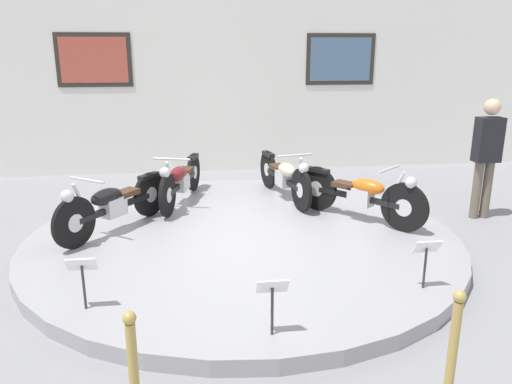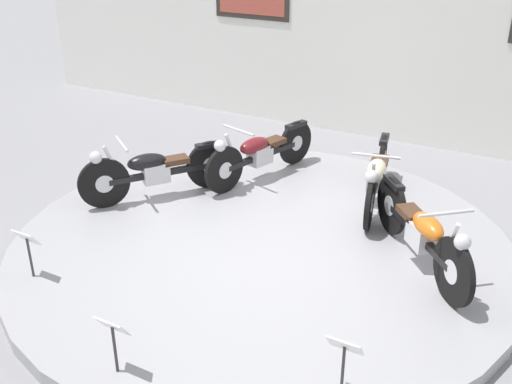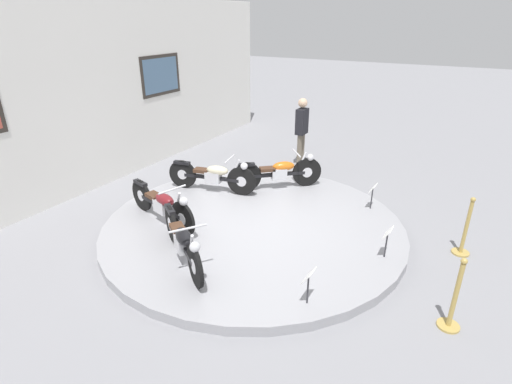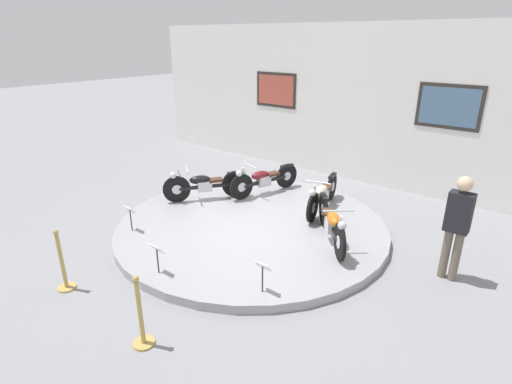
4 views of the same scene
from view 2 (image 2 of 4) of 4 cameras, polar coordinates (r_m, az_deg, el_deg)
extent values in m
plane|color=gray|center=(6.64, 0.51, -5.64)|extent=(60.00, 60.00, 0.00)
cylinder|color=#99999E|center=(6.60, 0.51, -5.05)|extent=(5.43, 5.43, 0.16)
cube|color=white|center=(9.69, 12.95, 16.48)|extent=(14.00, 0.20, 4.04)
cylinder|color=black|center=(7.33, -14.27, 0.81)|extent=(0.41, 0.54, 0.62)
cylinder|color=silver|center=(7.33, -14.27, 0.81)|extent=(0.18, 0.21, 0.22)
cylinder|color=black|center=(7.66, -4.40, 2.63)|extent=(0.41, 0.54, 0.62)
cylinder|color=silver|center=(7.66, -4.40, 2.63)|extent=(0.18, 0.21, 0.22)
cube|color=black|center=(7.47, -9.23, 1.75)|extent=(0.78, 1.05, 0.07)
cube|color=silver|center=(7.45, -9.53, 1.83)|extent=(0.35, 0.38, 0.24)
ellipsoid|color=black|center=(7.36, -10.37, 2.84)|extent=(0.46, 0.52, 0.20)
cube|color=#472D1E|center=(7.47, -7.69, 3.03)|extent=(0.35, 0.38, 0.07)
cube|color=black|center=(7.56, -4.47, 4.48)|extent=(0.29, 0.35, 0.06)
cylinder|color=silver|center=(7.28, -13.30, 2.45)|extent=(0.18, 0.23, 0.54)
cylinder|color=silver|center=(7.20, -12.67, 4.51)|extent=(0.46, 0.34, 0.03)
sphere|color=silver|center=(7.19, -15.02, 3.19)|extent=(0.15, 0.15, 0.15)
cylinder|color=black|center=(7.50, -3.05, 2.11)|extent=(0.22, 0.60, 0.61)
cylinder|color=silver|center=(7.50, -3.05, 2.11)|extent=(0.12, 0.22, 0.21)
cylinder|color=black|center=(8.39, 3.79, 4.70)|extent=(0.22, 0.60, 0.61)
cylinder|color=silver|center=(8.39, 3.79, 4.70)|extent=(0.12, 0.22, 0.21)
cube|color=black|center=(7.93, 0.56, 3.49)|extent=(0.41, 1.21, 0.07)
cube|color=silver|center=(7.90, 0.35, 3.55)|extent=(0.28, 0.36, 0.24)
ellipsoid|color=maroon|center=(7.77, -0.16, 4.45)|extent=(0.34, 0.52, 0.20)
cube|color=#472D1E|center=(8.03, 1.66, 4.83)|extent=(0.28, 0.36, 0.07)
cube|color=black|center=(8.30, 3.84, 6.38)|extent=(0.19, 0.37, 0.06)
cylinder|color=silver|center=(7.51, -2.25, 3.83)|extent=(0.11, 0.25, 0.54)
cylinder|color=silver|center=(7.49, -1.68, 5.90)|extent=(0.53, 0.18, 0.03)
sphere|color=silver|center=(7.33, -3.46, 4.42)|extent=(0.15, 0.15, 0.15)
cylinder|color=black|center=(6.76, 10.78, -0.99)|extent=(0.18, 0.62, 0.62)
cylinder|color=silver|center=(6.76, 10.78, -0.99)|extent=(0.11, 0.23, 0.22)
cylinder|color=black|center=(7.99, 11.96, 3.15)|extent=(0.18, 0.62, 0.62)
cylinder|color=silver|center=(7.99, 11.96, 3.15)|extent=(0.11, 0.23, 0.22)
cube|color=black|center=(7.37, 11.42, 1.25)|extent=(0.33, 1.23, 0.07)
cube|color=silver|center=(7.33, 11.39, 1.27)|extent=(0.26, 0.35, 0.24)
ellipsoid|color=beige|center=(7.17, 11.41, 2.13)|extent=(0.32, 0.52, 0.20)
cube|color=#472D1E|center=(7.52, 11.69, 2.88)|extent=(0.26, 0.35, 0.07)
cube|color=black|center=(7.90, 12.13, 4.93)|extent=(0.17, 0.37, 0.06)
cylinder|color=silver|center=(6.81, 11.07, 1.05)|extent=(0.10, 0.25, 0.54)
cylinder|color=silver|center=(6.81, 11.35, 3.40)|extent=(0.53, 0.14, 0.03)
sphere|color=silver|center=(6.56, 10.95, 1.45)|extent=(0.15, 0.15, 0.15)
cylinder|color=black|center=(5.69, 18.29, -7.22)|extent=(0.46, 0.52, 0.64)
cylinder|color=silver|center=(5.69, 18.29, -7.22)|extent=(0.20, 0.21, 0.23)
cylinder|color=black|center=(6.72, 12.77, -1.26)|extent=(0.46, 0.52, 0.64)
cylinder|color=silver|center=(6.72, 12.77, -1.26)|extent=(0.20, 0.21, 0.23)
cube|color=black|center=(6.19, 15.29, -4.00)|extent=(0.87, 0.98, 0.07)
cube|color=silver|center=(6.15, 15.48, -4.01)|extent=(0.36, 0.37, 0.24)
ellipsoid|color=#D16619|center=(6.00, 16.07, -3.13)|extent=(0.48, 0.51, 0.20)
cube|color=#472D1E|center=(6.30, 14.56, -1.94)|extent=(0.36, 0.37, 0.07)
cube|color=black|center=(6.60, 13.00, 0.86)|extent=(0.31, 0.34, 0.06)
cylinder|color=silver|center=(5.70, 17.84, -4.75)|extent=(0.20, 0.22, 0.54)
cylinder|color=silver|center=(5.66, 17.68, -1.94)|extent=(0.43, 0.38, 0.03)
sphere|color=silver|center=(5.48, 19.07, -4.53)|extent=(0.15, 0.15, 0.15)
cylinder|color=#333338|center=(6.22, -20.70, -5.87)|extent=(0.02, 0.02, 0.42)
cube|color=white|center=(6.11, -21.02, -4.06)|extent=(0.26, 0.11, 0.15)
cylinder|color=#333338|center=(4.86, -13.28, -14.41)|extent=(0.02, 0.02, 0.42)
cube|color=white|center=(4.72, -13.56, -12.30)|extent=(0.26, 0.11, 0.15)
cylinder|color=#333338|center=(4.62, 8.27, -16.42)|extent=(0.02, 0.02, 0.42)
cube|color=white|center=(4.47, 8.45, -14.27)|extent=(0.26, 0.11, 0.15)
camera|label=1|loc=(3.56, -71.55, -9.26)|focal=35.00mm
camera|label=3|loc=(8.50, -52.17, 17.65)|focal=28.00mm
camera|label=4|loc=(2.09, 137.28, -11.62)|focal=28.00mm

